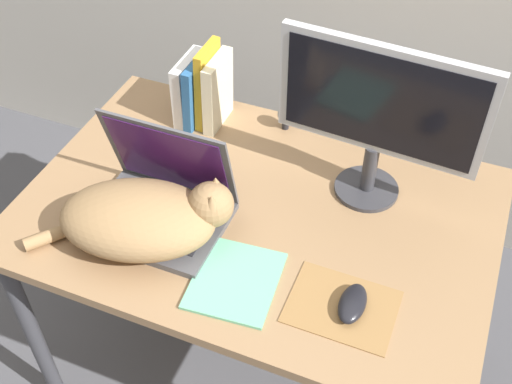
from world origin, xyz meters
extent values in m
cube|color=#93704C|center=(0.00, 0.39, 0.71)|extent=(1.16, 0.78, 0.03)
cylinder|color=#38383D|center=(-0.53, 0.05, 0.35)|extent=(0.04, 0.04, 0.69)
cylinder|color=#38383D|center=(-0.53, 0.73, 0.35)|extent=(0.04, 0.04, 0.69)
cylinder|color=#38383D|center=(0.53, 0.73, 0.35)|extent=(0.04, 0.04, 0.69)
cube|color=#4C4C51|center=(-0.21, 0.25, 0.73)|extent=(0.32, 0.24, 0.02)
cube|color=#28282D|center=(-0.21, 0.24, 0.74)|extent=(0.27, 0.13, 0.00)
cube|color=#4C4C51|center=(-0.21, 0.35, 0.86)|extent=(0.32, 0.07, 0.24)
cube|color=#421956|center=(-0.21, 0.34, 0.86)|extent=(0.29, 0.06, 0.21)
ellipsoid|color=#99754C|center=(-0.22, 0.20, 0.79)|extent=(0.41, 0.33, 0.14)
sphere|color=#99754C|center=(-0.07, 0.28, 0.82)|extent=(0.11, 0.11, 0.11)
cone|color=#99754C|center=(-0.07, 0.31, 0.86)|extent=(0.04, 0.04, 0.03)
cone|color=#99754C|center=(-0.05, 0.25, 0.86)|extent=(0.04, 0.04, 0.03)
cylinder|color=#99754C|center=(-0.40, 0.12, 0.74)|extent=(0.11, 0.13, 0.03)
cylinder|color=#333338|center=(0.23, 0.56, 0.73)|extent=(0.16, 0.16, 0.01)
cylinder|color=#333338|center=(0.23, 0.56, 0.80)|extent=(0.04, 0.04, 0.13)
cube|color=#B2B2B7|center=(0.23, 0.56, 1.00)|extent=(0.49, 0.05, 0.28)
cube|color=black|center=(0.23, 0.54, 1.00)|extent=(0.45, 0.03, 0.24)
cube|color=olive|center=(0.28, 0.19, 0.72)|extent=(0.23, 0.17, 0.00)
ellipsoid|color=black|center=(0.30, 0.19, 0.74)|extent=(0.06, 0.11, 0.03)
cube|color=white|center=(-0.32, 0.67, 0.81)|extent=(0.03, 0.15, 0.19)
cube|color=#285B93|center=(-0.29, 0.67, 0.82)|extent=(0.03, 0.16, 0.20)
cube|color=gold|center=(-0.26, 0.67, 0.84)|extent=(0.03, 0.12, 0.24)
cube|color=beige|center=(-0.23, 0.67, 0.83)|extent=(0.04, 0.14, 0.21)
cube|color=#6BBC93|center=(0.04, 0.16, 0.72)|extent=(0.20, 0.23, 0.01)
cylinder|color=#232328|center=(-0.05, 0.72, 0.73)|extent=(0.02, 0.02, 0.02)
sphere|color=#4C4C51|center=(-0.05, 0.72, 0.77)|extent=(0.05, 0.05, 0.05)
camera|label=1|loc=(0.41, -0.63, 1.86)|focal=45.00mm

